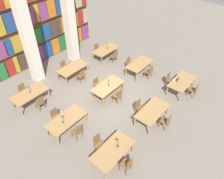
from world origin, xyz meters
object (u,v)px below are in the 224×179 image
at_px(chair_13, 23,91).
at_px(reading_table_4, 108,87).
at_px(chair_6, 77,131).
at_px(chair_12, 40,103).
at_px(desk_lamp_3, 29,88).
at_px(chair_16, 114,56).
at_px(reading_table_0, 113,151).
at_px(reading_table_6, 30,94).
at_px(reading_table_3, 66,120).
at_px(chair_14, 81,76).
at_px(desk_lamp_0, 118,141).
at_px(chair_15, 64,67).
at_px(chair_4, 194,90).
at_px(pillar_center, 69,19).
at_px(laptop, 176,80).
at_px(chair_7, 56,116).
at_px(desk_lamp_2, 109,81).
at_px(chair_0, 127,164).
at_px(chair_5, 170,79).
at_px(chair_3, 140,107).
at_px(reading_table_8, 106,50).
at_px(chair_11, 129,63).
at_px(reading_table_2, 182,82).
at_px(reading_table_5, 140,64).
at_px(chair_17, 98,49).
at_px(chair_1, 99,144).
at_px(chair_2, 166,121).
at_px(reading_table_1, 152,111).
at_px(chair_8, 118,95).
at_px(desk_lamp_4, 107,45).
at_px(reading_table_7, 73,68).
at_px(desk_lamp_1, 62,118).
at_px(chair_9, 97,84).
at_px(pillar_left, 27,35).

bearing_deg(chair_13, reading_table_4, 131.29).
xyz_separation_m(chair_6, chair_12, (0.07, 2.99, 0.00)).
xyz_separation_m(desk_lamp_3, chair_16, (6.19, -0.88, -0.53)).
xyz_separation_m(reading_table_0, reading_table_6, (-0.12, 5.82, 0.00)).
xyz_separation_m(reading_table_3, chair_14, (3.14, 2.27, -0.19)).
distance_m(desk_lamp_0, chair_12, 5.13).
distance_m(reading_table_0, chair_15, 7.32).
relative_size(reading_table_0, chair_14, 2.25).
distance_m(chair_4, reading_table_6, 9.28).
relative_size(reading_table_6, desk_lamp_3, 4.99).
bearing_deg(pillar_center, laptop, -79.09).
relative_size(desk_lamp_0, chair_7, 0.56).
distance_m(desk_lamp_2, desk_lamp_3, 4.38).
xyz_separation_m(chair_0, chair_5, (6.29, 1.45, 0.00)).
bearing_deg(laptop, chair_3, -10.24).
bearing_deg(reading_table_8, reading_table_0, -136.90).
bearing_deg(chair_11, chair_5, 92.36).
distance_m(reading_table_2, reading_table_5, 2.96).
relative_size(desk_lamp_0, chair_15, 0.56).
distance_m(reading_table_8, chair_17, 0.81).
bearing_deg(reading_table_0, chair_1, 90.66).
height_order(reading_table_5, chair_11, chair_11).
distance_m(chair_1, chair_12, 4.26).
bearing_deg(reading_table_4, chair_4, -50.65).
bearing_deg(reading_table_8, chair_6, -149.46).
distance_m(chair_2, reading_table_5, 4.82).
bearing_deg(chair_3, pillar_center, -102.77).
xyz_separation_m(reading_table_1, reading_table_6, (-3.20, 5.88, 0.00)).
bearing_deg(chair_8, desk_lamp_4, 47.86).
bearing_deg(chair_16, chair_5, -88.21).
height_order(chair_5, desk_lamp_2, desk_lamp_2).
bearing_deg(reading_table_0, pillar_center, 58.30).
distance_m(reading_table_7, chair_14, 0.81).
bearing_deg(pillar_center, chair_6, -131.16).
xyz_separation_m(desk_lamp_1, chair_9, (3.41, 0.96, -0.59)).
relative_size(reading_table_2, chair_14, 2.25).
distance_m(chair_4, reading_table_5, 3.75).
bearing_deg(chair_3, desk_lamp_3, -58.50).
height_order(laptop, desk_lamp_2, desk_lamp_2).
height_order(desk_lamp_1, reading_table_8, desk_lamp_1).
xyz_separation_m(pillar_left, reading_table_5, (4.68, -4.68, -2.34)).
distance_m(laptop, chair_6, 6.48).
bearing_deg(reading_table_8, desk_lamp_2, -136.24).
bearing_deg(pillar_left, reading_table_3, -109.05).
bearing_deg(desk_lamp_2, chair_17, 50.86).
height_order(reading_table_6, desk_lamp_4, desk_lamp_4).
relative_size(pillar_left, desk_lamp_4, 13.16).
bearing_deg(laptop, chair_7, -28.85).
height_order(reading_table_3, reading_table_4, same).
distance_m(reading_table_5, desk_lamp_3, 6.95).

